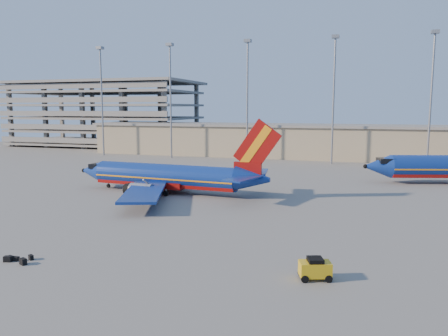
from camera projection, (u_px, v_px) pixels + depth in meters
The scene contains 7 objects.
ground at pixel (198, 199), 61.05m from camera, with size 220.00×220.00×0.00m, color slate.
terminal_building at pixel (315, 141), 112.17m from camera, with size 122.00×16.00×8.50m.
parking_garage at pixel (106, 111), 148.04m from camera, with size 62.00×32.00×21.40m.
light_mast_row at pixel (289, 87), 100.55m from camera, with size 101.60×1.60×28.65m.
aircraft_main at pixel (170, 177), 65.58m from camera, with size 33.28×31.95×11.26m.
baggage_tug at pixel (315, 268), 32.40m from camera, with size 2.65×2.08×1.67m.
luggage_pile at pixel (17, 259), 36.19m from camera, with size 2.44×1.67×0.52m.
Camera 1 is at (21.75, -55.91, 12.68)m, focal length 35.00 mm.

